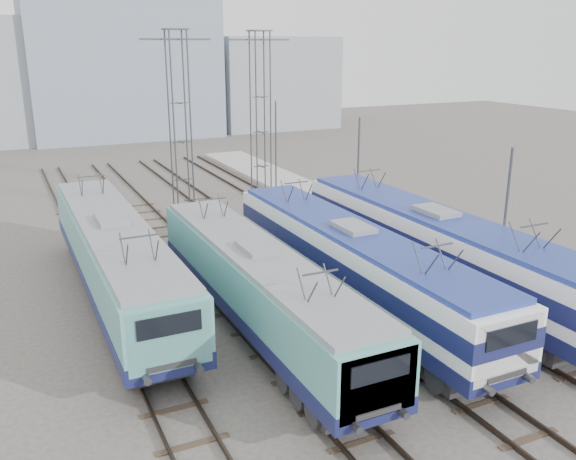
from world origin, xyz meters
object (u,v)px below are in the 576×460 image
Objects in this scene: locomotive_far_left at (116,256)px; mast_rear at (276,147)px; locomotive_center_left at (259,285)px; catenary_tower_west at (180,117)px; locomotive_center_right at (354,261)px; locomotive_far_right at (436,244)px; mast_mid at (358,176)px; catenary_tower_east at (260,109)px; safety_cone at (546,305)px; mast_front at (504,228)px.

locomotive_far_left is 2.65× the size of mast_rear.
locomotive_center_left is 1.43× the size of catenary_tower_west.
locomotive_far_right is (4.50, 0.20, 0.07)m from locomotive_center_right.
mast_mid is 12.00m from mast_rear.
catenary_tower_east is 10.69m from mast_mid.
locomotive_far_left is 2.65× the size of mast_mid.
locomotive_center_left reaches higher than safety_cone.
mast_front is 13.76× the size of safety_cone.
mast_front is at bearing 108.85° from safety_cone.
mast_mid is (1.85, 9.86, 1.13)m from locomotive_far_right.
locomotive_far_left is at bearing -162.05° from mast_mid.
locomotive_center_right is 22.99m from mast_rear.
catenary_tower_east is at bearing 48.50° from locomotive_far_left.
mast_mid is at bearing 79.37° from locomotive_far_right.
mast_mid is at bearing -42.93° from catenary_tower_west.
locomotive_far_right is 5.29m from safety_cone.
mast_mid is (6.35, 10.06, 1.19)m from locomotive_center_right.
locomotive_far_right is at bearing -94.84° from mast_rear.
locomotive_far_right reaches higher than locomotive_center_left.
locomotive_far_right is at bearing -69.29° from catenary_tower_west.
locomotive_center_right reaches higher than locomotive_center_left.
catenary_tower_east is 22.32m from mast_front.
mast_front is at bearing -90.00° from mast_mid.
catenary_tower_east is at bearing 78.04° from locomotive_center_right.
mast_front and mast_mid have the same top height.
mast_mid is 13.76× the size of safety_cone.
locomotive_far_right is 36.64× the size of safety_cone.
locomotive_center_right is 2.58× the size of mast_front.
locomotive_far_right is 19.56m from catenary_tower_west.
locomotive_center_left is 1.43× the size of catenary_tower_east.
catenary_tower_west reaches higher than mast_mid.
locomotive_far_left is 2.65× the size of mast_front.
locomotive_center_left is at bearing 171.50° from mast_front.
mast_rear is 13.76× the size of safety_cone.
locomotive_center_left is 24.91m from mast_rear.
locomotive_far_right is at bearing 130.79° from mast_front.
catenary_tower_west is at bearing 97.10° from locomotive_center_right.
safety_cone is at bearing -87.09° from mast_mid.
catenary_tower_west reaches higher than locomotive_far_left.
mast_front is (10.85, -1.62, 1.35)m from locomotive_center_left.
locomotive_center_right is 6.75m from mast_front.
catenary_tower_west and catenary_tower_east have the same top height.
catenary_tower_west is at bearing 113.27° from mast_front.
catenary_tower_west is 24.75m from safety_cone.
locomotive_center_right is 1.51× the size of catenary_tower_west.
mast_mid is at bearing -78.14° from catenary_tower_east.
locomotive_far_left is 1.55× the size of catenary_tower_east.
mast_mid is (10.85, 10.38, 1.35)m from locomotive_center_left.
locomotive_center_right is 0.97× the size of locomotive_far_right.
catenary_tower_east is 1.71× the size of mast_mid.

